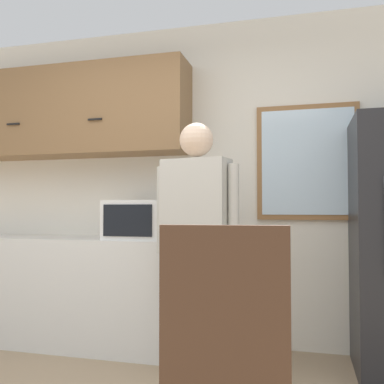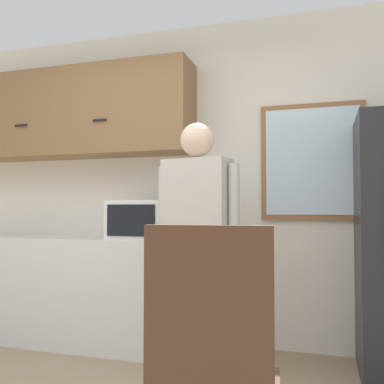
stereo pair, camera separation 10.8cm
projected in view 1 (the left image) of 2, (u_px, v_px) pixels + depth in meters
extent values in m
cube|color=silver|center=(193.00, 182.00, 3.67)|extent=(6.00, 0.06, 2.70)
cube|color=silver|center=(58.00, 289.00, 3.61)|extent=(2.20, 0.58, 0.88)
cube|color=olive|center=(66.00, 113.00, 3.76)|extent=(2.20, 0.38, 0.76)
cube|color=black|center=(13.00, 124.00, 3.66)|extent=(0.12, 0.01, 0.01)
cube|color=black|center=(95.00, 119.00, 3.46)|extent=(0.12, 0.01, 0.01)
cube|color=white|center=(144.00, 220.00, 3.38)|extent=(0.56, 0.41, 0.31)
cube|color=black|center=(127.00, 220.00, 3.19)|extent=(0.39, 0.01, 0.24)
cube|color=#B2B2B2|center=(163.00, 221.00, 3.12)|extent=(0.08, 0.01, 0.24)
cylinder|color=gray|center=(182.00, 319.00, 2.82)|extent=(0.11, 0.11, 0.79)
cylinder|color=gray|center=(211.00, 322.00, 2.74)|extent=(0.11, 0.11, 0.79)
cube|color=beige|center=(196.00, 209.00, 2.81)|extent=(0.46, 0.28, 0.66)
sphere|color=beige|center=(196.00, 140.00, 2.82)|extent=(0.22, 0.22, 0.22)
cylinder|color=beige|center=(162.00, 210.00, 2.91)|extent=(0.07, 0.07, 0.59)
cylinder|color=beige|center=(234.00, 210.00, 2.70)|extent=(0.07, 0.07, 0.59)
cube|color=#472D1E|center=(224.00, 318.00, 1.38)|extent=(0.42, 0.09, 0.60)
cube|color=olive|center=(307.00, 162.00, 3.39)|extent=(0.79, 0.04, 0.92)
cube|color=silver|center=(307.00, 162.00, 3.37)|extent=(0.71, 0.01, 0.84)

